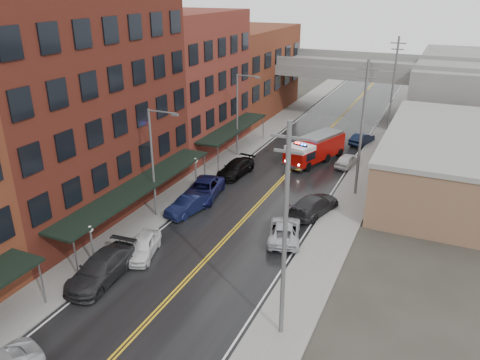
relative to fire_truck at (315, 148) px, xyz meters
The scene contains 29 objects.
road 11.87m from the fire_truck, 97.16° to the right, with size 11.00×160.00×0.02m, color black.
sidewalk_left 14.68m from the fire_truck, 126.90° to the right, with size 3.00×160.00×0.15m, color slate.
sidewalk_right 13.14m from the fire_truck, 63.46° to the right, with size 3.00×160.00×0.15m, color slate.
curb_left 13.76m from the fire_truck, 121.36° to the right, with size 0.30×160.00×0.15m, color gray.
curb_right 12.49m from the fire_truck, 70.29° to the right, with size 0.30×160.00×0.15m, color gray.
brick_building_b 24.95m from the fire_truck, 128.33° to the right, with size 9.00×20.00×18.00m, color #4E1A14.
brick_building_c 15.96m from the fire_truck, behind, with size 9.00×15.00×15.00m, color maroon.
brick_building_far 22.46m from the fire_truck, 132.14° to the left, with size 9.00×20.00×12.00m, color brown.
tan_building 14.66m from the fire_truck, ahead, with size 14.00×22.00×5.00m, color #825F46.
awning_1 20.77m from the fire_truck, 115.63° to the right, with size 2.60×18.00×3.09m.
awning_2 9.15m from the fire_truck, behind, with size 2.60×13.00×3.09m.
globe_lamp_1 26.87m from the fire_truck, 107.03° to the right, with size 0.44×0.44×3.12m.
globe_lamp_2 14.10m from the fire_truck, 123.97° to the right, with size 0.44×0.44×3.12m.
street_lamp_1 19.75m from the fire_truck, 114.39° to the right, with size 2.64×0.22×9.00m.
street_lamp_2 8.96m from the fire_truck, 168.18° to the right, with size 2.64×0.22×9.00m.
utility_pole_0 27.70m from the fire_truck, 77.87° to the right, with size 1.80×0.24×12.00m.
utility_pole_1 10.00m from the fire_truck, 49.36° to the right, with size 1.80×0.24×12.00m.
utility_pole_2 15.26m from the fire_truck, 66.72° to the left, with size 1.80×0.24×12.00m.
overpass 20.85m from the fire_truck, 94.13° to the left, with size 40.00×10.00×7.50m.
fire_truck is the anchor object (origin of this frame).
parked_car_left_3 27.40m from the fire_truck, 103.66° to the right, with size 2.35×5.77×1.68m, color #262629.
parked_car_left_4 23.80m from the fire_truck, 104.04° to the right, with size 1.72×4.27×1.46m, color white.
parked_car_left_5 17.15m from the fire_truck, 111.04° to the right, with size 1.58×4.54×1.50m, color black.
parked_car_left_6 14.43m from the fire_truck, 116.67° to the right, with size 2.61×5.67×1.57m, color #111442.
parked_car_left_7 9.20m from the fire_truck, 131.35° to the right, with size 2.08×5.12×1.48m, color black.
parked_car_right_0 17.08m from the fire_truck, 81.60° to the right, with size 2.32×5.02×1.40m, color #B2B4BB.
parked_car_right_1 12.37m from the fire_truck, 74.21° to the right, with size 2.22×5.46×1.58m, color #242426.
parked_car_right_2 3.64m from the fire_truck, ahead, with size 1.60×3.99×1.36m, color silver.
parked_car_right_3 8.87m from the fire_truck, 66.41° to the left, with size 1.44×4.12×1.36m, color black.
Camera 1 is at (13.47, -4.42, 17.62)m, focal length 35.00 mm.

